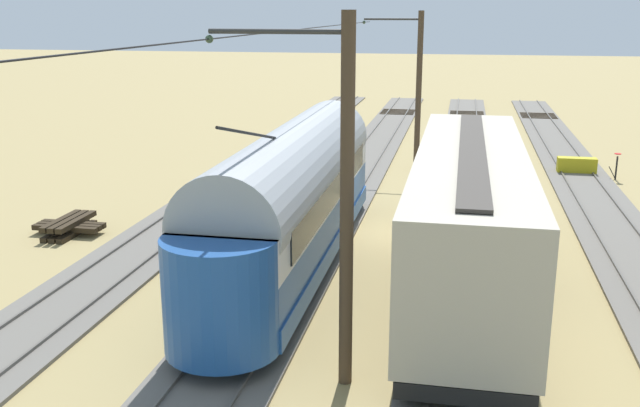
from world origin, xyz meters
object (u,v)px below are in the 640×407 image
boxcar_adjacent (469,214)px  catenary_pole_mid_near (343,200)px  catenary_pole_foreground (417,88)px  track_end_bumper (577,166)px  switch_stand (616,165)px  spare_tie_stack (69,226)px  vintage_streetcar (293,194)px

boxcar_adjacent → catenary_pole_mid_near: bearing=67.0°
boxcar_adjacent → catenary_pole_mid_near: catenary_pole_mid_near is taller
catenary_pole_foreground → catenary_pole_mid_near: 21.76m
catenary_pole_mid_near → track_end_bumper: bearing=-109.4°
switch_stand → spare_tie_stack: 24.06m
catenary_pole_foreground → catenary_pole_mid_near: bearing=90.0°
boxcar_adjacent → spare_tie_stack: boxcar_adjacent is taller
switch_stand → track_end_bumper: bearing=-28.6°
boxcar_adjacent → catenary_pole_foreground: bearing=-80.9°
catenary_pole_mid_near → spare_tie_stack: size_ratio=3.17×
catenary_pole_foreground → switch_stand: catenary_pole_foreground is taller
vintage_streetcar → spare_tie_stack: 8.86m
switch_stand → catenary_pole_foreground: bearing=-4.5°
boxcar_adjacent → spare_tie_stack: size_ratio=5.91×
boxcar_adjacent → vintage_streetcar: bearing=-9.4°
track_end_bumper → switch_stand: bearing=151.4°
catenary_pole_foreground → catenary_pole_mid_near: (0.00, 21.76, 0.00)m
track_end_bumper → catenary_pole_foreground: bearing=1.1°
catenary_pole_foreground → spare_tie_stack: 17.78m
boxcar_adjacent → catenary_pole_mid_near: 6.74m
catenary_pole_foreground → catenary_pole_mid_near: same height
vintage_streetcar → boxcar_adjacent: size_ratio=1.12×
catenary_pole_mid_near → spare_tie_stack: 14.44m
vintage_streetcar → boxcar_adjacent: vintage_streetcar is taller
boxcar_adjacent → switch_stand: 16.59m
boxcar_adjacent → track_end_bumper: 16.86m
vintage_streetcar → track_end_bumper: 18.40m
switch_stand → boxcar_adjacent: bearing=65.7°
boxcar_adjacent → track_end_bumper: (-5.18, -15.94, -1.77)m
vintage_streetcar → catenary_pole_mid_near: (-2.65, 6.83, 1.72)m
switch_stand → catenary_pole_mid_near: bearing=66.1°
track_end_bumper → boxcar_adjacent: bearing=72.0°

